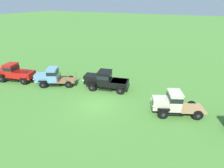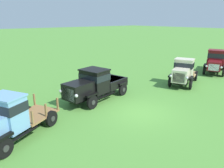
{
  "view_description": "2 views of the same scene",
  "coord_description": "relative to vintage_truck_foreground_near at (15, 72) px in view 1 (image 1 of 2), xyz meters",
  "views": [
    {
      "loc": [
        7.41,
        -12.26,
        9.05
      ],
      "look_at": [
        0.27,
        2.79,
        1.0
      ],
      "focal_mm": 28.0,
      "sensor_mm": 36.0,
      "label": 1
    },
    {
      "loc": [
        -8.7,
        -8.0,
        5.22
      ],
      "look_at": [
        0.27,
        2.79,
        1.0
      ],
      "focal_mm": 35.0,
      "sensor_mm": 36.0,
      "label": 2
    }
  ],
  "objects": [
    {
      "name": "vintage_truck_far_side",
      "position": [
        18.28,
        0.98,
        0.01
      ],
      "size": [
        4.69,
        3.09,
        2.16
      ],
      "color": "black",
      "rests_on": "ground"
    },
    {
      "name": "ground_plane",
      "position": [
        11.7,
        -0.46,
        -1.12
      ],
      "size": [
        240.0,
        240.0,
        0.0
      ],
      "primitive_type": "plane",
      "color": "#518E38"
    },
    {
      "name": "vintage_truck_midrow_center",
      "position": [
        10.93,
        2.79,
        -0.02
      ],
      "size": [
        5.17,
        2.8,
        2.1
      ],
      "color": "black",
      "rests_on": "ground"
    },
    {
      "name": "vintage_truck_foreground_near",
      "position": [
        0.0,
        0.0,
        0.0
      ],
      "size": [
        4.88,
        2.68,
        2.17
      ],
      "color": "black",
      "rests_on": "ground"
    },
    {
      "name": "vintage_truck_second_in_line",
      "position": [
        4.86,
        0.98,
        -0.03
      ],
      "size": [
        4.8,
        3.43,
        2.12
      ],
      "color": "black",
      "rests_on": "ground"
    }
  ]
}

